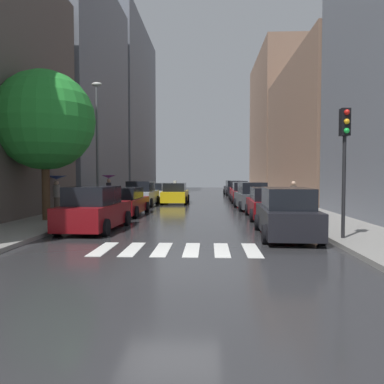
{
  "coord_description": "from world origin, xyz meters",
  "views": [
    {
      "loc": [
        0.95,
        -9.4,
        2.26
      ],
      "look_at": [
        -0.49,
        23.87,
        0.77
      ],
      "focal_mm": 35.92,
      "sensor_mm": 36.0,
      "label": 1
    }
  ],
  "objects_px": {
    "parked_car_left_nearest": "(94,210)",
    "parked_car_left_third": "(141,194)",
    "parked_car_left_second": "(125,202)",
    "taxi_midroad": "(175,194)",
    "pedestrian_near_tree": "(293,195)",
    "traffic_light_right_corner": "(345,144)",
    "parked_car_right_third": "(251,197)",
    "pedestrian_by_kerb": "(56,185)",
    "parked_car_right_nearest": "(286,214)",
    "parked_car_right_fourth": "(244,193)",
    "parked_car_right_fifth": "(239,190)",
    "parked_car_right_sixth": "(234,188)",
    "street_tree_left": "(45,121)",
    "lamp_post_left": "(97,138)",
    "parked_car_left_fourth": "(154,192)",
    "pedestrian_foreground": "(109,183)",
    "parked_car_right_second": "(267,204)"
  },
  "relations": [
    {
      "from": "parked_car_left_nearest",
      "to": "parked_car_left_third",
      "type": "xyz_separation_m",
      "value": [
        -0.26,
        12.42,
        0.0
      ]
    },
    {
      "from": "parked_car_left_second",
      "to": "taxi_midroad",
      "type": "height_order",
      "value": "taxi_midroad"
    },
    {
      "from": "pedestrian_near_tree",
      "to": "traffic_light_right_corner",
      "type": "bearing_deg",
      "value": -59.05
    },
    {
      "from": "parked_car_right_third",
      "to": "pedestrian_by_kerb",
      "type": "bearing_deg",
      "value": 106.99
    },
    {
      "from": "parked_car_left_nearest",
      "to": "parked_car_right_third",
      "type": "xyz_separation_m",
      "value": [
        7.46,
        9.71,
        -0.01
      ]
    },
    {
      "from": "parked_car_right_nearest",
      "to": "parked_car_right_fourth",
      "type": "bearing_deg",
      "value": 2.45
    },
    {
      "from": "parked_car_right_fifth",
      "to": "parked_car_right_sixth",
      "type": "height_order",
      "value": "parked_car_right_fifth"
    },
    {
      "from": "pedestrian_near_tree",
      "to": "street_tree_left",
      "type": "distance_m",
      "value": 14.09
    },
    {
      "from": "parked_car_right_nearest",
      "to": "lamp_post_left",
      "type": "relative_size",
      "value": 0.65
    },
    {
      "from": "parked_car_left_fourth",
      "to": "parked_car_right_nearest",
      "type": "height_order",
      "value": "parked_car_right_nearest"
    },
    {
      "from": "pedestrian_near_tree",
      "to": "taxi_midroad",
      "type": "bearing_deg",
      "value": 169.18
    },
    {
      "from": "parked_car_left_second",
      "to": "parked_car_right_fifth",
      "type": "relative_size",
      "value": 0.99
    },
    {
      "from": "pedestrian_foreground",
      "to": "pedestrian_by_kerb",
      "type": "xyz_separation_m",
      "value": [
        -1.53,
        -5.42,
        0.02
      ]
    },
    {
      "from": "parked_car_left_fourth",
      "to": "lamp_post_left",
      "type": "height_order",
      "value": "lamp_post_left"
    },
    {
      "from": "parked_car_left_nearest",
      "to": "pedestrian_by_kerb",
      "type": "relative_size",
      "value": 2.25
    },
    {
      "from": "parked_car_right_third",
      "to": "pedestrian_by_kerb",
      "type": "xyz_separation_m",
      "value": [
        -11.33,
        -4.01,
        0.88
      ]
    },
    {
      "from": "parked_car_right_nearest",
      "to": "parked_car_right_fifth",
      "type": "height_order",
      "value": "parked_car_right_nearest"
    },
    {
      "from": "parked_car_right_third",
      "to": "pedestrian_near_tree",
      "type": "height_order",
      "value": "pedestrian_near_tree"
    },
    {
      "from": "parked_car_right_second",
      "to": "pedestrian_foreground",
      "type": "height_order",
      "value": "pedestrian_foreground"
    },
    {
      "from": "parked_car_left_second",
      "to": "parked_car_right_third",
      "type": "xyz_separation_m",
      "value": [
        7.48,
        3.8,
        0.09
      ]
    },
    {
      "from": "parked_car_left_second",
      "to": "pedestrian_by_kerb",
      "type": "xyz_separation_m",
      "value": [
        -3.85,
        -0.21,
        0.97
      ]
    },
    {
      "from": "parked_car_left_nearest",
      "to": "parked_car_right_fifth",
      "type": "relative_size",
      "value": 0.97
    },
    {
      "from": "parked_car_right_fifth",
      "to": "parked_car_left_third",
      "type": "bearing_deg",
      "value": 142.22
    },
    {
      "from": "parked_car_right_third",
      "to": "parked_car_right_second",
      "type": "bearing_deg",
      "value": -179.94
    },
    {
      "from": "lamp_post_left",
      "to": "street_tree_left",
      "type": "bearing_deg",
      "value": -103.58
    },
    {
      "from": "taxi_midroad",
      "to": "pedestrian_near_tree",
      "type": "relative_size",
      "value": 2.57
    },
    {
      "from": "traffic_light_right_corner",
      "to": "parked_car_right_sixth",
      "type": "bearing_deg",
      "value": 93.25
    },
    {
      "from": "pedestrian_near_tree",
      "to": "street_tree_left",
      "type": "xyz_separation_m",
      "value": [
        -12.6,
        -5.1,
        3.72
      ]
    },
    {
      "from": "parked_car_right_second",
      "to": "parked_car_left_third",
      "type": "bearing_deg",
      "value": 46.19
    },
    {
      "from": "parked_car_left_fourth",
      "to": "parked_car_right_fifth",
      "type": "height_order",
      "value": "parked_car_right_fifth"
    },
    {
      "from": "parked_car_right_nearest",
      "to": "traffic_light_right_corner",
      "type": "height_order",
      "value": "traffic_light_right_corner"
    },
    {
      "from": "traffic_light_right_corner",
      "to": "street_tree_left",
      "type": "bearing_deg",
      "value": 158.84
    },
    {
      "from": "parked_car_right_fifth",
      "to": "lamp_post_left",
      "type": "bearing_deg",
      "value": 150.24
    },
    {
      "from": "parked_car_left_second",
      "to": "pedestrian_foreground",
      "type": "bearing_deg",
      "value": 25.54
    },
    {
      "from": "parked_car_left_third",
      "to": "pedestrian_by_kerb",
      "type": "xyz_separation_m",
      "value": [
        -3.6,
        -6.72,
        0.87
      ]
    },
    {
      "from": "parked_car_left_fourth",
      "to": "pedestrian_near_tree",
      "type": "height_order",
      "value": "pedestrian_near_tree"
    },
    {
      "from": "pedestrian_by_kerb",
      "to": "street_tree_left",
      "type": "distance_m",
      "value": 4.75
    },
    {
      "from": "parked_car_right_third",
      "to": "parked_car_right_fourth",
      "type": "bearing_deg",
      "value": -3.01
    },
    {
      "from": "pedestrian_near_tree",
      "to": "street_tree_left",
      "type": "height_order",
      "value": "street_tree_left"
    },
    {
      "from": "pedestrian_foreground",
      "to": "parked_car_left_second",
      "type": "bearing_deg",
      "value": 95.01
    },
    {
      "from": "parked_car_right_fifth",
      "to": "traffic_light_right_corner",
      "type": "relative_size",
      "value": 1.12
    },
    {
      "from": "parked_car_right_third",
      "to": "parked_car_right_sixth",
      "type": "bearing_deg",
      "value": -2.5
    },
    {
      "from": "parked_car_left_third",
      "to": "pedestrian_foreground",
      "type": "bearing_deg",
      "value": 123.9
    },
    {
      "from": "street_tree_left",
      "to": "parked_car_right_fifth",
      "type": "bearing_deg",
      "value": 61.5
    },
    {
      "from": "street_tree_left",
      "to": "traffic_light_right_corner",
      "type": "height_order",
      "value": "street_tree_left"
    },
    {
      "from": "parked_car_right_third",
      "to": "pedestrian_foreground",
      "type": "xyz_separation_m",
      "value": [
        -9.79,
        1.41,
        0.86
      ]
    },
    {
      "from": "parked_car_right_second",
      "to": "lamp_post_left",
      "type": "relative_size",
      "value": 0.63
    },
    {
      "from": "parked_car_left_nearest",
      "to": "parked_car_left_fourth",
      "type": "bearing_deg",
      "value": 3.0
    },
    {
      "from": "parked_car_right_third",
      "to": "pedestrian_near_tree",
      "type": "xyz_separation_m",
      "value": [
        2.18,
        -2.42,
        0.24
      ]
    },
    {
      "from": "parked_car_left_third",
      "to": "parked_car_right_second",
      "type": "relative_size",
      "value": 0.92
    }
  ]
}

